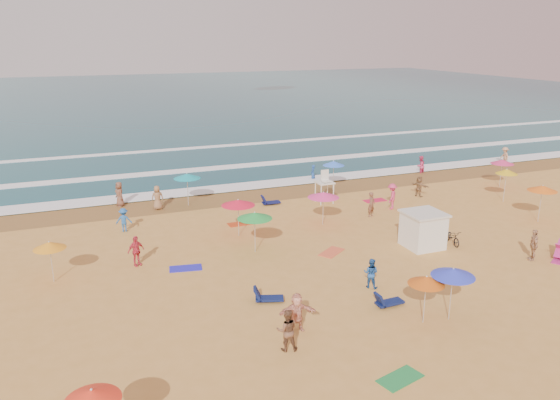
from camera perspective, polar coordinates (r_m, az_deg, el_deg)
name	(u,v)px	position (r m, az deg, el deg)	size (l,w,h in m)	color
ground	(325,253)	(31.37, 4.76, -5.50)	(220.00, 220.00, 0.00)	gold
ocean	(136,99)	(111.37, -14.86, 10.16)	(220.00, 140.00, 0.18)	#0C4756
wet_sand	(254,195)	(42.30, -2.68, 0.50)	(220.00, 220.00, 0.00)	olive
surf_foam	(223,169)	(50.43, -5.93, 3.22)	(200.00, 18.70, 0.05)	white
cabana	(423,231)	(32.85, 14.71, -3.11)	(2.00, 2.00, 2.00)	white
cabana_roof	(424,213)	(32.51, 14.85, -1.35)	(2.20, 2.20, 0.12)	silver
bicycle	(452,237)	(33.93, 17.54, -3.71)	(0.59, 1.69, 0.89)	black
lifeguard_stand	(324,189)	(40.28, 4.66, 1.16)	(1.20, 1.20, 2.10)	white
beach_umbrellas	(284,212)	(31.30, 0.43, -1.28)	(46.49, 25.51, 0.79)	orange
loungers	(395,273)	(28.88, 11.98, -7.50)	(46.74, 21.25, 0.34)	#101953
towels	(405,251)	(32.29, 12.90, -5.20)	(47.17, 22.14, 0.03)	#D31A4E
beachgoers	(321,213)	(35.49, 4.28, -1.38)	(50.99, 24.44, 2.10)	#966A45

